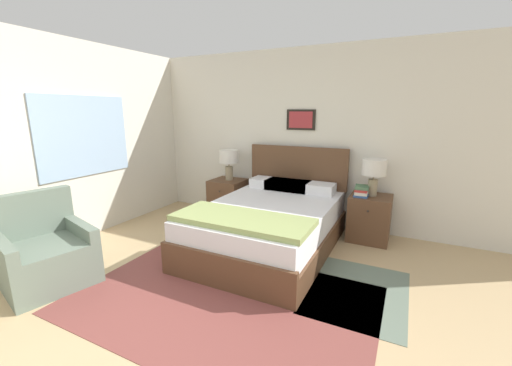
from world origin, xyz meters
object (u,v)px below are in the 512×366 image
nightstand_near_window (228,198)px  table_lamp_by_door (374,170)px  nightstand_by_door (369,218)px  table_lamp_near_window (229,159)px  bed (270,223)px  armchair (46,255)px

nightstand_near_window → table_lamp_by_door: (2.21, 0.02, 0.65)m
nightstand_by_door → table_lamp_near_window: bearing=179.5°
nightstand_near_window → nightstand_by_door: size_ratio=1.00×
bed → armchair: (-1.69, -1.76, -0.03)m
bed → table_lamp_near_window: size_ratio=4.49×
nightstand_by_door → table_lamp_near_window: table_lamp_near_window is taller
table_lamp_near_window → armchair: bearing=-103.2°
nightstand_by_door → table_lamp_near_window: (-2.19, 0.02, 0.65)m
bed → nightstand_by_door: 1.37m
armchair → table_lamp_near_window: size_ratio=1.95×
bed → nightstand_near_window: bed is taller
nightstand_by_door → table_lamp_by_door: table_lamp_by_door is taller
armchair → nightstand_by_door: armchair is taller
bed → armchair: bearing=-133.8°
nightstand_near_window → table_lamp_near_window: bearing=46.7°
nightstand_near_window → nightstand_by_door: (2.21, 0.00, 0.00)m
bed → table_lamp_near_window: bed is taller
armchair → table_lamp_near_window: 2.74m
nightstand_by_door → table_lamp_by_door: (0.00, 0.02, 0.65)m
nightstand_by_door → bed: bearing=-143.8°
nightstand_by_door → table_lamp_near_window: 2.29m
nightstand_by_door → table_lamp_by_door: size_ratio=1.26×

